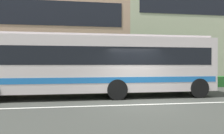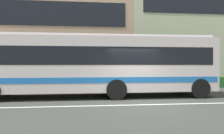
% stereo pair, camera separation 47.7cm
% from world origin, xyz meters
% --- Properties ---
extents(ground_plane, '(160.00, 160.00, 0.00)m').
position_xyz_m(ground_plane, '(0.00, 0.00, 0.00)').
color(ground_plane, '#393B35').
extents(lane_centre_line, '(60.00, 0.16, 0.01)m').
position_xyz_m(lane_centre_line, '(0.00, 0.00, 0.00)').
color(lane_centre_line, silver).
rests_on(lane_centre_line, ground_plane).
extents(hedge_row_far, '(15.26, 1.10, 0.77)m').
position_xyz_m(hedge_row_far, '(2.27, 6.61, 0.39)').
color(hedge_row_far, '#225F24').
rests_on(hedge_row_far, ground_plane).
extents(apartment_block_left, '(19.07, 11.26, 10.18)m').
position_xyz_m(apartment_block_left, '(-7.82, 15.16, 5.09)').
color(apartment_block_left, tan).
rests_on(apartment_block_left, ground_plane).
extents(apartment_block_right, '(20.39, 11.26, 12.92)m').
position_xyz_m(apartment_block_right, '(11.91, 15.16, 6.46)').
color(apartment_block_right, '#B5BB95').
rests_on(apartment_block_right, ground_plane).
extents(transit_bus, '(12.10, 2.71, 3.22)m').
position_xyz_m(transit_bus, '(-1.67, 2.61, 1.78)').
color(transit_bus, silver).
rests_on(transit_bus, ground_plane).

